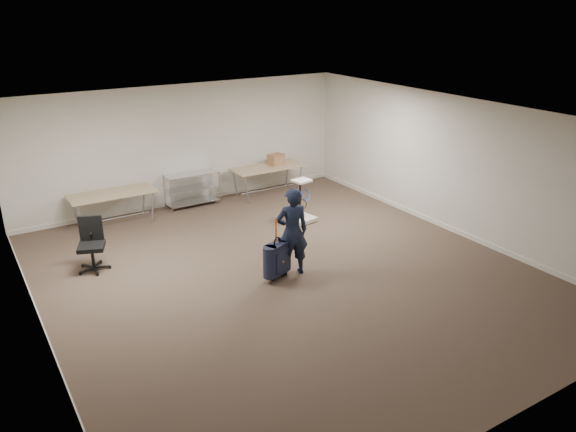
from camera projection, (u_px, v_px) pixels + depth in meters
ground at (286, 274)px, 9.94m from camera, size 9.00×9.00×0.00m
room_shell at (249, 245)px, 11.02m from camera, size 8.00×9.00×9.00m
folding_table_left at (112, 195)px, 11.90m from camera, size 1.80×0.75×0.73m
folding_table_right at (268, 169)px, 13.77m from camera, size 1.80×0.75×0.73m
wire_shelf at (192, 188)px, 13.12m from camera, size 1.22×0.47×0.80m
person at (292, 232)px, 9.70m from camera, size 0.65×0.51×1.59m
suitcase at (277, 259)px, 9.66m from camera, size 0.47×0.37×1.12m
office_chair at (93, 254)px, 10.04m from camera, size 0.58×0.59×0.96m
equipment_cart at (301, 211)px, 12.23m from camera, size 0.60×0.60×0.96m
cardboard_box at (276, 159)px, 13.85m from camera, size 0.41×0.34×0.27m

